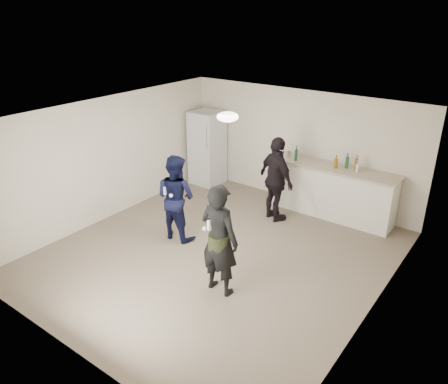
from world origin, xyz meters
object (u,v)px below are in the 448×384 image
Objects in this scene: shaker at (289,154)px; man at (176,197)px; fridge at (207,148)px; woman at (219,240)px; counter at (331,192)px; spectator at (276,180)px.

shaker is 2.74m from man.
woman is (2.94, -3.42, -0.00)m from fridge.
fridge is 10.59× the size of shaker.
shaker is at bearing -112.31° from man.
counter is 1.24m from spectator.
shaker is 3.52m from woman.
counter is 3.25m from fridge.
shaker is at bearing -76.97° from woman.
shaker is at bearing -52.38° from spectator.
spectator is at bearing -77.01° from woman.
shaker is at bearing 0.34° from fridge.
woman is 1.02× the size of spectator.
woman is at bearing -94.65° from counter.
spectator reaches higher than man.
woman reaches higher than counter.
woman is (0.72, -3.43, -0.28)m from shaker.
shaker is (-1.01, -0.06, 0.65)m from counter.
fridge is 1.02× the size of spectator.
fridge is at bearing 7.53° from spectator.
shaker is 0.10× the size of man.
woman reaches higher than shaker.
counter is 3.27m from man.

